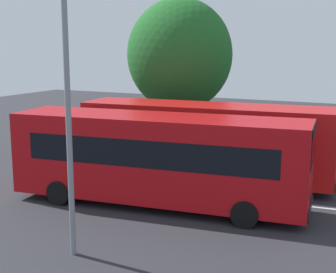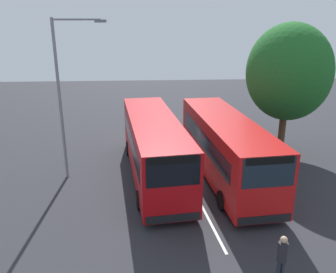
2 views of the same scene
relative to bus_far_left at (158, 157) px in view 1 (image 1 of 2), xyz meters
name	(u,v)px [view 1 (image 1 of 2)]	position (x,y,z in m)	size (l,w,h in m)	color
ground_plane	(187,193)	(0.35, 1.81, -1.82)	(67.51, 67.51, 0.00)	#2B2B30
bus_far_left	(158,157)	(0.00, 0.00, 0.00)	(11.07, 3.73, 3.33)	#B70C11
bus_center_left	(206,140)	(0.32, 3.88, 0.00)	(11.03, 3.45, 3.33)	red
street_lamp	(74,82)	(-0.18, -4.62, 3.05)	(0.40, 2.73, 8.47)	gray
depot_tree	(179,55)	(-3.07, 8.41, 3.48)	(5.67, 5.10, 8.29)	#4C3823
lane_stripe_outer_left	(187,193)	(0.35, 1.81, -1.81)	(13.60, 0.12, 0.01)	silver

